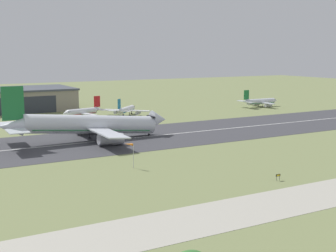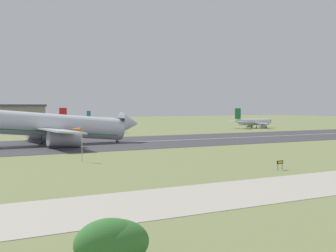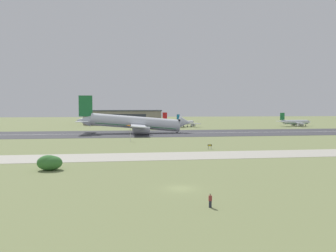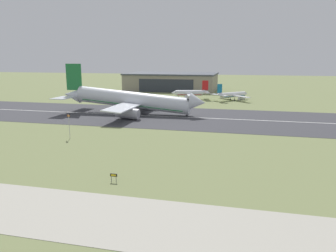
# 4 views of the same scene
# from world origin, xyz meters

# --- Properties ---
(ground_plane) EXTENTS (711.18, 711.18, 0.00)m
(ground_plane) POSITION_xyz_m (0.00, 55.77, 0.00)
(ground_plane) COLOR #7A8451
(runway_strip) EXTENTS (471.18, 43.93, 0.06)m
(runway_strip) POSITION_xyz_m (0.00, 111.55, 0.03)
(runway_strip) COLOR #3D3D42
(runway_strip) RESTS_ON ground_plane
(runway_centreline) EXTENTS (424.06, 0.70, 0.01)m
(runway_centreline) POSITION_xyz_m (0.00, 111.55, 0.07)
(runway_centreline) COLOR silver
(runway_centreline) RESTS_ON runway_strip
(taxiway_road) EXTENTS (353.38, 14.03, 0.05)m
(taxiway_road) POSITION_xyz_m (0.00, 34.87, 0.03)
(taxiway_road) COLOR #B2AD9E
(taxiway_road) RESTS_ON ground_plane
(hangar_building) EXTENTS (58.20, 35.18, 11.07)m
(hangar_building) POSITION_xyz_m (-9.22, 209.37, 5.55)
(hangar_building) COLOR gray
(hangar_building) RESTS_ON ground_plane
(airplane_landing) EXTENTS (57.45, 45.49, 18.79)m
(airplane_landing) POSITION_xyz_m (-2.99, 114.13, 5.23)
(airplane_landing) COLOR silver
(airplane_landing) RESTS_ON ground_plane
(airplane_parked_west) EXTENTS (20.39, 22.10, 9.66)m
(airplane_parked_west) POSITION_xyz_m (11.03, 162.70, 3.21)
(airplane_parked_west) COLOR silver
(airplane_parked_west) RESTS_ON ground_plane
(airplane_parked_centre) EXTENTS (19.74, 19.83, 8.50)m
(airplane_parked_centre) POSITION_xyz_m (32.30, 164.02, 2.74)
(airplane_parked_centre) COLOR white
(airplane_parked_centre) RESTS_ON ground_plane
(airplane_parked_east) EXTENTS (23.18, 18.79, 9.34)m
(airplane_parked_east) POSITION_xyz_m (108.37, 160.39, 2.85)
(airplane_parked_east) COLOR silver
(airplane_parked_east) RESTS_ON ground_plane
(windsock_pole) EXTENTS (1.92, 2.37, 6.33)m
(windsock_pole) POSITION_xyz_m (-6.98, 74.84, 5.68)
(windsock_pole) COLOR #B7B7BC
(windsock_pole) RESTS_ON ground_plane
(runway_sign) EXTENTS (1.27, 0.13, 1.51)m
(runway_sign) POSITION_xyz_m (17.51, 47.17, 1.11)
(runway_sign) COLOR #4C4C51
(runway_sign) RESTS_ON ground_plane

